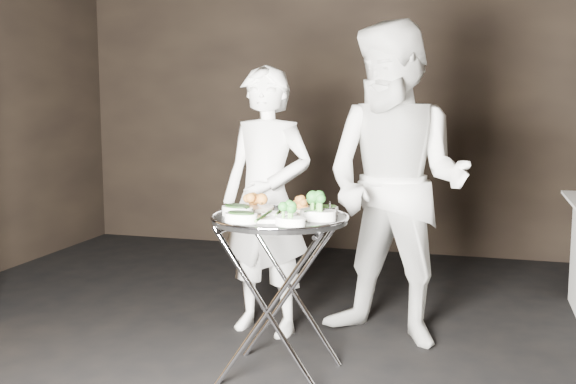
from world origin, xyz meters
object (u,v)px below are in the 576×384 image
(tray_stand, at_px, (280,289))
(waiter_left, at_px, (266,201))
(waiter_right, at_px, (396,184))
(serving_tray, at_px, (280,218))

(tray_stand, xyz_separation_m, waiter_left, (-0.28, 0.66, 0.35))
(tray_stand, relative_size, waiter_right, 0.44)
(waiter_left, bearing_deg, serving_tray, -55.53)
(tray_stand, relative_size, waiter_left, 0.51)
(serving_tray, relative_size, waiter_right, 0.37)
(tray_stand, xyz_separation_m, serving_tray, (0.00, 0.00, 0.37))
(serving_tray, height_order, waiter_left, waiter_left)
(tray_stand, height_order, waiter_left, waiter_left)
(waiter_right, bearing_deg, serving_tray, -107.79)
(waiter_left, height_order, waiter_right, waiter_right)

